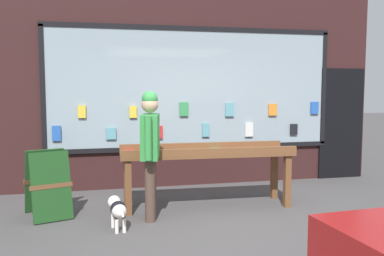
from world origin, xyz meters
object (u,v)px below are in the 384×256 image
at_px(display_table_main, 206,157).
at_px(person_browsing, 150,145).
at_px(sandwich_board_sign, 48,183).
at_px(small_dog, 118,209).

bearing_deg(display_table_main, person_browsing, -152.57).
distance_m(display_table_main, sandwich_board_sign, 2.23).
relative_size(person_browsing, sandwich_board_sign, 1.90).
bearing_deg(person_browsing, display_table_main, -50.18).
xyz_separation_m(person_browsing, sandwich_board_sign, (-1.34, 0.46, -0.54)).
height_order(person_browsing, small_dog, person_browsing).
distance_m(person_browsing, small_dog, 0.91).
height_order(display_table_main, small_dog, display_table_main).
relative_size(display_table_main, person_browsing, 1.49).
bearing_deg(person_browsing, sandwich_board_sign, 83.33).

